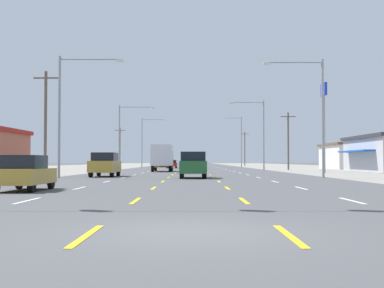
{
  "coord_description": "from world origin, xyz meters",
  "views": [
    {
      "loc": [
        0.07,
        -9.13,
        1.29
      ],
      "look_at": [
        0.11,
        58.02,
        3.58
      ],
      "focal_mm": 46.61,
      "sensor_mm": 36.0,
      "label": 1
    }
  ],
  "objects_px": {
    "streetlight_right_row_0": "(316,108)",
    "streetlight_right_row_1": "(259,129)",
    "suv_far_left_mid": "(105,164)",
    "sedan_center_turn_distant_b": "(192,163)",
    "sedan_center_turn_midfar": "(189,166)",
    "streetlight_left_row_0": "(66,106)",
    "pole_sign_right_row_1": "(324,107)",
    "suv_center_turn_near": "(193,164)",
    "streetlight_left_row_1": "(123,131)",
    "streetlight_left_row_2": "(144,139)",
    "box_truck_inner_left_far": "(162,157)",
    "sedan_center_turn_distant_a": "(191,163)",
    "hatchback_far_left_nearest": "(24,173)",
    "suv_center_turn_farthest": "(190,162)",
    "streetlight_right_row_2": "(240,139)",
    "sedan_inner_left_farther": "(172,164)"
  },
  "relations": [
    {
      "from": "suv_far_left_mid",
      "to": "suv_center_turn_farthest",
      "type": "relative_size",
      "value": 1.0
    },
    {
      "from": "streetlight_left_row_0",
      "to": "sedan_center_turn_distant_b",
      "type": "bearing_deg",
      "value": 83.96
    },
    {
      "from": "sedan_center_turn_midfar",
      "to": "streetlight_right_row_0",
      "type": "distance_m",
      "value": 18.0
    },
    {
      "from": "pole_sign_right_row_1",
      "to": "streetlight_right_row_0",
      "type": "relative_size",
      "value": 1.08
    },
    {
      "from": "hatchback_far_left_nearest",
      "to": "streetlight_left_row_2",
      "type": "bearing_deg",
      "value": 91.75
    },
    {
      "from": "suv_far_left_mid",
      "to": "sedan_center_turn_distant_a",
      "type": "relative_size",
      "value": 1.09
    },
    {
      "from": "suv_center_turn_near",
      "to": "suv_far_left_mid",
      "type": "bearing_deg",
      "value": 154.97
    },
    {
      "from": "suv_center_turn_near",
      "to": "suv_center_turn_farthest",
      "type": "distance_m",
      "value": 55.7
    },
    {
      "from": "streetlight_left_row_0",
      "to": "suv_center_turn_farthest",
      "type": "bearing_deg",
      "value": 80.32
    },
    {
      "from": "sedan_center_turn_midfar",
      "to": "sedan_center_turn_distant_b",
      "type": "distance_m",
      "value": 78.02
    },
    {
      "from": "sedan_center_turn_midfar",
      "to": "streetlight_right_row_1",
      "type": "xyz_separation_m",
      "value": [
        9.83,
        17.27,
        5.01
      ]
    },
    {
      "from": "streetlight_left_row_1",
      "to": "streetlight_left_row_0",
      "type": "bearing_deg",
      "value": -90.07
    },
    {
      "from": "sedan_center_turn_distant_a",
      "to": "streetlight_right_row_2",
      "type": "distance_m",
      "value": 15.93
    },
    {
      "from": "box_truck_inner_left_far",
      "to": "hatchback_far_left_nearest",
      "type": "bearing_deg",
      "value": -95.31
    },
    {
      "from": "sedan_center_turn_distant_b",
      "to": "streetlight_right_row_1",
      "type": "bearing_deg",
      "value": -81.2
    },
    {
      "from": "streetlight_left_row_2",
      "to": "streetlight_right_row_2",
      "type": "xyz_separation_m",
      "value": [
        19.47,
        0.0,
        0.02
      ]
    },
    {
      "from": "sedan_center_turn_distant_b",
      "to": "streetlight_left_row_1",
      "type": "xyz_separation_m",
      "value": [
        -9.74,
        -60.74,
        4.68
      ]
    },
    {
      "from": "suv_far_left_mid",
      "to": "streetlight_right_row_0",
      "type": "bearing_deg",
      "value": -9.91
    },
    {
      "from": "pole_sign_right_row_1",
      "to": "sedan_center_turn_midfar",
      "type": "bearing_deg",
      "value": -172.26
    },
    {
      "from": "streetlight_left_row_1",
      "to": "streetlight_right_row_2",
      "type": "relative_size",
      "value": 0.88
    },
    {
      "from": "suv_center_turn_farthest",
      "to": "sedan_center_turn_midfar",
      "type": "bearing_deg",
      "value": -90.1
    },
    {
      "from": "streetlight_right_row_2",
      "to": "streetlight_left_row_0",
      "type": "bearing_deg",
      "value": -107.07
    },
    {
      "from": "suv_far_left_mid",
      "to": "sedan_center_turn_distant_b",
      "type": "bearing_deg",
      "value": 85.32
    },
    {
      "from": "sedan_center_turn_midfar",
      "to": "box_truck_inner_left_far",
      "type": "relative_size",
      "value": 0.63
    },
    {
      "from": "suv_center_turn_near",
      "to": "suv_far_left_mid",
      "type": "xyz_separation_m",
      "value": [
        -7.26,
        3.39,
        0.0
      ]
    },
    {
      "from": "streetlight_left_row_1",
      "to": "streetlight_left_row_2",
      "type": "xyz_separation_m",
      "value": [
        -0.1,
        31.61,
        0.42
      ]
    },
    {
      "from": "suv_far_left_mid",
      "to": "pole_sign_right_row_1",
      "type": "bearing_deg",
      "value": 31.73
    },
    {
      "from": "hatchback_far_left_nearest",
      "to": "streetlight_right_row_1",
      "type": "bearing_deg",
      "value": 70.76
    },
    {
      "from": "hatchback_far_left_nearest",
      "to": "suv_center_turn_near",
      "type": "bearing_deg",
      "value": 65.42
    },
    {
      "from": "suv_far_left_mid",
      "to": "sedan_center_turn_distant_b",
      "type": "height_order",
      "value": "suv_far_left_mid"
    },
    {
      "from": "sedan_inner_left_farther",
      "to": "sedan_center_turn_distant_b",
      "type": "bearing_deg",
      "value": 84.61
    },
    {
      "from": "streetlight_left_row_1",
      "to": "streetlight_right_row_1",
      "type": "bearing_deg",
      "value": 0.0
    },
    {
      "from": "box_truck_inner_left_far",
      "to": "sedan_center_turn_distant_a",
      "type": "relative_size",
      "value": 1.6
    },
    {
      "from": "streetlight_right_row_0",
      "to": "streetlight_right_row_1",
      "type": "relative_size",
      "value": 0.93
    },
    {
      "from": "pole_sign_right_row_1",
      "to": "suv_center_turn_near",
      "type": "bearing_deg",
      "value": -130.66
    },
    {
      "from": "suv_far_left_mid",
      "to": "suv_center_turn_near",
      "type": "bearing_deg",
      "value": -25.03
    },
    {
      "from": "sedan_center_turn_distant_b",
      "to": "pole_sign_right_row_1",
      "type": "xyz_separation_m",
      "value": [
        14.39,
        -76.0,
        6.46
      ]
    },
    {
      "from": "streetlight_left_row_2",
      "to": "pole_sign_right_row_1",
      "type": "bearing_deg",
      "value": -62.66
    },
    {
      "from": "sedan_center_turn_distant_a",
      "to": "sedan_center_turn_distant_b",
      "type": "relative_size",
      "value": 1.0
    },
    {
      "from": "sedan_center_turn_distant_a",
      "to": "streetlight_left_row_1",
      "type": "bearing_deg",
      "value": -102.36
    },
    {
      "from": "suv_center_turn_near",
      "to": "streetlight_right_row_2",
      "type": "distance_m",
      "value": 64.59
    },
    {
      "from": "streetlight_right_row_1",
      "to": "box_truck_inner_left_far",
      "type": "bearing_deg",
      "value": -146.01
    },
    {
      "from": "hatchback_far_left_nearest",
      "to": "suv_center_turn_near",
      "type": "height_order",
      "value": "suv_center_turn_near"
    },
    {
      "from": "pole_sign_right_row_1",
      "to": "streetlight_left_row_0",
      "type": "distance_m",
      "value": 29.23
    },
    {
      "from": "sedan_center_turn_midfar",
      "to": "streetlight_left_row_0",
      "type": "xyz_separation_m",
      "value": [
        -9.35,
        -14.33,
        4.81
      ]
    },
    {
      "from": "suv_far_left_mid",
      "to": "streetlight_right_row_1",
      "type": "xyz_separation_m",
      "value": [
        16.72,
        28.68,
        4.74
      ]
    },
    {
      "from": "sedan_center_turn_distant_b",
      "to": "pole_sign_right_row_1",
      "type": "height_order",
      "value": "pole_sign_right_row_1"
    },
    {
      "from": "box_truck_inner_left_far",
      "to": "streetlight_left_row_2",
      "type": "height_order",
      "value": "streetlight_left_row_2"
    },
    {
      "from": "sedan_center_turn_distant_b",
      "to": "streetlight_left_row_1",
      "type": "height_order",
      "value": "streetlight_left_row_1"
    },
    {
      "from": "box_truck_inner_left_far",
      "to": "streetlight_right_row_0",
      "type": "xyz_separation_m",
      "value": [
        13.18,
        -22.73,
        3.57
      ]
    }
  ]
}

